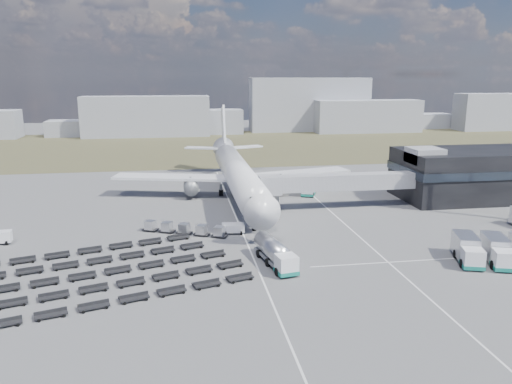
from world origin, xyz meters
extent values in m
plane|color=#565659|center=(0.00, 0.00, 0.00)|extent=(420.00, 420.00, 0.00)
cube|color=#48442B|center=(0.00, 110.00, 0.01)|extent=(420.00, 90.00, 0.01)
cube|color=silver|center=(-2.00, 5.00, 0.01)|extent=(0.25, 110.00, 0.01)
cube|color=silver|center=(16.00, 5.00, 0.01)|extent=(0.25, 110.00, 0.01)
cube|color=silver|center=(25.00, -8.00, 0.01)|extent=(40.00, 0.25, 0.01)
cube|color=black|center=(48.00, 24.00, 5.00)|extent=(30.00, 16.00, 10.00)
cube|color=#262D38|center=(48.00, 24.00, 6.20)|extent=(30.40, 16.40, 1.60)
cube|color=#939399|center=(36.00, 22.00, 9.50)|extent=(6.00, 6.00, 3.00)
cube|color=#939399|center=(18.10, 20.50, 5.10)|extent=(29.80, 3.00, 3.00)
cube|color=#939399|center=(4.70, 20.00, 5.10)|extent=(4.00, 3.60, 3.40)
cylinder|color=slate|center=(6.20, 20.50, 2.55)|extent=(0.70, 0.70, 5.10)
cylinder|color=black|center=(6.20, 20.50, 0.45)|extent=(1.40, 0.90, 1.40)
cylinder|color=white|center=(0.00, 30.00, 5.30)|extent=(5.60, 48.00, 5.60)
cone|color=white|center=(0.00, 3.50, 5.30)|extent=(5.60, 5.00, 5.60)
cone|color=white|center=(0.00, 58.00, 6.10)|extent=(5.60, 8.00, 5.60)
cube|color=black|center=(0.00, 5.50, 6.10)|extent=(2.20, 2.00, 0.80)
cube|color=white|center=(-13.00, 35.00, 4.10)|extent=(25.59, 11.38, 0.50)
cube|color=white|center=(13.00, 35.00, 4.10)|extent=(25.59, 11.38, 0.50)
cylinder|color=slate|center=(-9.50, 33.00, 2.40)|extent=(3.00, 5.00, 3.00)
cylinder|color=slate|center=(9.50, 33.00, 2.40)|extent=(3.00, 5.00, 3.00)
cube|color=white|center=(-5.50, 60.00, 6.50)|extent=(9.49, 5.63, 0.35)
cube|color=white|center=(5.50, 60.00, 6.50)|extent=(9.49, 5.63, 0.35)
cube|color=white|center=(0.00, 61.00, 11.80)|extent=(0.50, 9.06, 11.45)
cylinder|color=slate|center=(0.00, 9.00, 1.25)|extent=(0.50, 0.50, 2.50)
cylinder|color=slate|center=(-3.20, 34.00, 1.25)|extent=(0.60, 0.60, 2.50)
cylinder|color=slate|center=(3.20, 34.00, 1.25)|extent=(0.60, 0.60, 2.50)
cylinder|color=black|center=(0.00, 9.00, 0.50)|extent=(0.50, 1.20, 1.20)
cube|color=#999BA7|center=(-44.28, 148.34, 3.23)|extent=(41.13, 12.00, 6.45)
cube|color=#999BA7|center=(-24.23, 142.29, 8.19)|extent=(51.15, 12.00, 16.39)
cube|color=#999BA7|center=(8.61, 147.96, 5.14)|extent=(14.73, 12.00, 10.27)
cube|color=#999BA7|center=(47.34, 152.33, 11.77)|extent=(53.61, 12.00, 23.53)
cube|color=#999BA7|center=(71.27, 142.76, 7.00)|extent=(46.77, 12.00, 14.00)
cube|color=#999BA7|center=(100.44, 155.58, 3.35)|extent=(33.46, 12.00, 6.71)
cube|color=#999BA7|center=(137.59, 142.15, 8.27)|extent=(46.25, 12.00, 16.54)
cube|color=white|center=(1.25, -10.22, 1.50)|extent=(2.90, 2.90, 2.38)
cube|color=#167B6B|center=(1.25, -10.22, 0.57)|extent=(3.02, 3.02, 0.52)
cylinder|color=silver|center=(0.32, -5.23, 1.97)|extent=(3.97, 8.11, 2.59)
cube|color=slate|center=(0.32, -5.23, 0.78)|extent=(3.87, 8.09, 0.36)
cylinder|color=black|center=(0.61, -6.76, 0.52)|extent=(2.86, 1.61, 1.14)
cube|color=white|center=(-3.54, 8.00, 0.80)|extent=(3.77, 2.31, 1.59)
cube|color=white|center=(15.53, 32.18, 1.66)|extent=(4.72, 6.71, 2.91)
cube|color=#167B6B|center=(15.53, 32.18, 0.47)|extent=(4.85, 6.84, 0.47)
cube|color=white|center=(25.95, -11.91, 1.48)|extent=(3.24, 3.17, 2.50)
cube|color=#167B6B|center=(25.95, -11.91, 0.51)|extent=(3.38, 3.31, 0.51)
cube|color=silver|center=(27.14, -8.12, 1.93)|extent=(4.17, 5.80, 2.95)
cube|color=white|center=(29.64, -13.07, 1.48)|extent=(3.24, 3.17, 2.50)
cube|color=#167B6B|center=(29.64, -13.07, 0.51)|extent=(3.38, 3.31, 0.51)
cube|color=silver|center=(30.83, -9.27, 1.93)|extent=(4.17, 5.80, 2.95)
cube|color=black|center=(-16.81, 11.33, 0.28)|extent=(2.84, 2.37, 0.17)
cube|color=silver|center=(-16.81, 11.33, 1.08)|extent=(1.99, 1.99, 1.40)
cube|color=black|center=(-14.08, 10.08, 0.28)|extent=(2.84, 2.37, 0.17)
cube|color=silver|center=(-14.08, 10.08, 1.08)|extent=(1.99, 1.99, 1.40)
cube|color=black|center=(-11.36, 8.84, 0.28)|extent=(2.84, 2.37, 0.17)
cube|color=silver|center=(-11.36, 8.84, 1.08)|extent=(1.99, 1.99, 1.40)
cube|color=black|center=(-8.63, 7.60, 0.28)|extent=(2.84, 2.37, 0.17)
cube|color=silver|center=(-8.63, 7.60, 1.08)|extent=(1.99, 1.99, 1.40)
cube|color=black|center=(-5.90, 6.35, 0.28)|extent=(2.84, 2.37, 0.17)
cube|color=silver|center=(-5.90, 6.35, 1.08)|extent=(1.99, 1.99, 1.40)
cube|color=black|center=(-19.54, -15.18, 0.40)|extent=(34.12, 11.91, 0.79)
cube|color=black|center=(-20.89, -10.77, 0.40)|extent=(34.12, 11.91, 0.79)
cube|color=black|center=(-22.25, -6.36, 0.40)|extent=(34.12, 11.91, 0.79)
cube|color=black|center=(-23.60, -1.94, 0.40)|extent=(29.92, 10.62, 0.79)
cube|color=black|center=(-24.96, 2.47, 0.40)|extent=(29.92, 10.62, 0.79)
camera|label=1|loc=(-11.87, -68.46, 25.06)|focal=35.00mm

